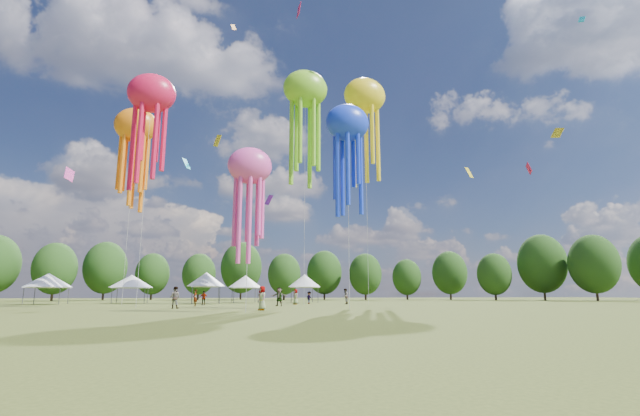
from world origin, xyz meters
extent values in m
plane|color=#384416|center=(0.00, 0.00, 0.00)|extent=(300.00, 300.00, 0.00)
imported|color=gray|center=(-6.52, 31.93, 0.93)|extent=(1.09, 0.97, 1.86)
imported|color=gray|center=(6.81, 45.41, 0.90)|extent=(0.89, 1.04, 1.80)
imported|color=gray|center=(13.05, 45.19, 0.95)|extent=(1.07, 1.16, 1.91)
imported|color=gray|center=(9.13, 48.02, 0.78)|extent=(1.15, 1.08, 1.56)
imported|color=gray|center=(-4.01, 44.93, 0.79)|extent=(0.97, 0.52, 1.58)
imported|color=gray|center=(3.58, 38.28, 0.96)|extent=(1.86, 1.26, 1.93)
imported|color=gray|center=(-4.90, 39.62, 0.85)|extent=(0.47, 0.66, 1.70)
imported|color=gray|center=(0.13, 25.87, 0.91)|extent=(0.82, 1.02, 1.82)
cylinder|color=#47474C|center=(-24.43, 51.72, 0.98)|extent=(0.08, 0.08, 1.97)
cylinder|color=#47474C|center=(-24.43, 55.55, 0.98)|extent=(0.08, 0.08, 1.97)
cylinder|color=#47474C|center=(-20.60, 51.72, 0.98)|extent=(0.08, 0.08, 1.97)
cylinder|color=#47474C|center=(-20.60, 55.55, 0.98)|extent=(0.08, 0.08, 1.97)
cube|color=white|center=(-22.52, 53.64, 2.02)|extent=(4.23, 4.23, 0.10)
cone|color=white|center=(-22.52, 53.64, 2.91)|extent=(5.50, 5.50, 1.69)
cylinder|color=#47474C|center=(-15.60, 56.16, 1.01)|extent=(0.08, 0.08, 2.01)
cylinder|color=#47474C|center=(-15.60, 60.20, 1.01)|extent=(0.08, 0.08, 2.01)
cylinder|color=#47474C|center=(-11.56, 56.16, 1.01)|extent=(0.08, 0.08, 2.01)
cylinder|color=#47474C|center=(-11.56, 60.20, 1.01)|extent=(0.08, 0.08, 2.01)
cube|color=white|center=(-13.58, 58.18, 2.06)|extent=(4.44, 4.44, 0.10)
cone|color=white|center=(-13.58, 58.18, 2.98)|extent=(5.77, 5.77, 1.73)
cylinder|color=#47474C|center=(-5.38, 51.28, 1.07)|extent=(0.08, 0.08, 2.14)
cylinder|color=#47474C|center=(-5.38, 54.72, 1.07)|extent=(0.08, 0.08, 2.14)
cylinder|color=#47474C|center=(-1.95, 51.28, 1.07)|extent=(0.08, 0.08, 2.14)
cylinder|color=#47474C|center=(-1.95, 54.72, 1.07)|extent=(0.08, 0.08, 2.14)
cube|color=white|center=(-3.66, 53.00, 2.19)|extent=(3.83, 3.83, 0.10)
cone|color=white|center=(-3.66, 53.00, 3.15)|extent=(4.98, 4.98, 1.83)
cylinder|color=#47474C|center=(0.29, 57.20, 1.04)|extent=(0.08, 0.08, 2.07)
cylinder|color=#47474C|center=(0.29, 60.63, 1.04)|extent=(0.08, 0.08, 2.07)
cylinder|color=#47474C|center=(3.72, 57.20, 1.04)|extent=(0.08, 0.08, 2.07)
cylinder|color=#47474C|center=(3.72, 60.63, 1.04)|extent=(0.08, 0.08, 2.07)
cube|color=white|center=(2.01, 58.91, 2.12)|extent=(3.83, 3.83, 0.10)
cone|color=white|center=(2.01, 58.91, 3.06)|extent=(4.98, 4.98, 1.78)
cylinder|color=#47474C|center=(8.84, 55.08, 1.08)|extent=(0.08, 0.08, 2.16)
cylinder|color=#47474C|center=(8.84, 58.36, 1.08)|extent=(0.08, 0.08, 2.16)
cylinder|color=#47474C|center=(12.12, 55.08, 1.08)|extent=(0.08, 0.08, 2.16)
cylinder|color=#47474C|center=(12.12, 58.36, 1.08)|extent=(0.08, 0.08, 2.16)
cube|color=white|center=(10.48, 56.72, 2.21)|extent=(3.68, 3.68, 0.10)
cone|color=white|center=(10.48, 56.72, 3.18)|extent=(4.79, 4.79, 1.85)
ellipsoid|color=#E41440|center=(-9.93, 34.80, 20.49)|extent=(4.56, 3.19, 3.88)
cylinder|color=beige|center=(-9.93, 34.80, 10.25)|extent=(0.03, 0.03, 20.49)
ellipsoid|color=#7FD022|center=(7.34, 43.19, 26.94)|extent=(5.71, 3.99, 4.85)
cylinder|color=beige|center=(7.34, 43.19, 13.47)|extent=(0.03, 0.03, 26.94)
ellipsoid|color=blue|center=(7.18, 25.96, 15.80)|extent=(3.83, 2.68, 3.25)
cylinder|color=beige|center=(7.18, 25.96, 7.90)|extent=(0.03, 0.03, 15.80)
ellipsoid|color=orange|center=(-12.79, 46.02, 21.10)|extent=(4.98, 3.49, 4.24)
cylinder|color=beige|center=(-12.79, 46.02, 10.55)|extent=(0.03, 0.03, 21.10)
ellipsoid|color=#F247A8|center=(-1.46, 22.08, 10.22)|extent=(3.15, 2.20, 2.67)
cylinder|color=beige|center=(-1.46, 22.08, 5.11)|extent=(0.03, 0.03, 10.22)
ellipsoid|color=yellow|center=(15.86, 44.45, 27.57)|extent=(5.75, 4.03, 4.89)
cylinder|color=beige|center=(15.86, 44.45, 13.78)|extent=(0.03, 0.03, 27.57)
cube|color=yellow|center=(-2.92, 58.16, 24.15)|extent=(1.18, 1.63, 2.23)
cube|color=#7FD022|center=(18.85, 62.11, 29.89)|extent=(0.46, 0.75, 0.85)
cube|color=#1BC4E5|center=(-6.81, 46.93, 17.04)|extent=(1.11, 1.19, 1.41)
cube|color=orange|center=(-1.27, 56.67, 42.54)|extent=(0.95, 0.34, 1.11)
cube|color=yellow|center=(37.49, 34.75, 20.87)|extent=(1.16, 1.19, 1.63)
cube|color=#F247A8|center=(-11.94, 69.47, 23.10)|extent=(0.12, 2.17, 2.45)
cube|color=#E41440|center=(6.27, 42.64, 37.52)|extent=(0.36, 1.40, 1.78)
cube|color=yellow|center=(38.28, 55.19, 21.23)|extent=(1.85, 1.37, 2.03)
cube|color=blue|center=(21.99, 67.34, 23.45)|extent=(0.88, 1.20, 1.31)
cube|color=#1BC4E5|center=(32.84, 25.08, 29.48)|extent=(0.67, 0.48, 0.85)
cube|color=#F247A8|center=(-24.47, 64.87, 19.12)|extent=(0.97, 1.92, 2.35)
cube|color=purple|center=(3.29, 45.41, 12.70)|extent=(0.98, 1.11, 1.53)
cube|color=#E41440|center=(31.79, 33.51, 15.55)|extent=(0.57, 1.33, 1.47)
cylinder|color=#38281C|center=(-30.60, 85.02, 1.53)|extent=(0.44, 0.44, 3.07)
ellipsoid|color=#224216|center=(-30.60, 85.02, 5.94)|extent=(7.66, 7.66, 9.58)
cylinder|color=#38281C|center=(-23.51, 93.33, 1.72)|extent=(0.44, 0.44, 3.43)
ellipsoid|color=#224216|center=(-23.51, 93.33, 6.65)|extent=(8.58, 8.58, 10.73)
cylinder|color=#38281C|center=(-14.76, 98.96, 1.47)|extent=(0.44, 0.44, 2.95)
ellipsoid|color=#224216|center=(-14.76, 98.96, 5.71)|extent=(7.37, 7.37, 9.21)
cylinder|color=#38281C|center=(-4.70, 95.06, 1.45)|extent=(0.44, 0.44, 2.89)
ellipsoid|color=#224216|center=(-4.70, 95.06, 5.61)|extent=(7.23, 7.23, 9.04)
cylinder|color=#38281C|center=(4.91, 99.49, 1.92)|extent=(0.44, 0.44, 3.84)
ellipsoid|color=#224216|center=(4.91, 99.49, 7.44)|extent=(9.60, 9.60, 11.99)
cylinder|color=#38281C|center=(13.19, 88.44, 1.42)|extent=(0.44, 0.44, 2.84)
ellipsoid|color=#224216|center=(13.19, 88.44, 5.51)|extent=(7.11, 7.11, 8.89)
cylinder|color=#38281C|center=(22.93, 91.04, 1.58)|extent=(0.44, 0.44, 3.16)
ellipsoid|color=#224216|center=(22.93, 91.04, 6.13)|extent=(7.91, 7.91, 9.88)
cylinder|color=#38281C|center=(30.69, 85.29, 1.44)|extent=(0.44, 0.44, 2.88)
ellipsoid|color=#224216|center=(30.69, 85.29, 5.59)|extent=(7.21, 7.21, 9.01)
cylinder|color=#38281C|center=(41.52, 87.24, 1.31)|extent=(0.44, 0.44, 2.63)
ellipsoid|color=#224216|center=(41.52, 87.24, 5.09)|extent=(6.57, 6.57, 8.22)
cylinder|color=#38281C|center=(50.52, 83.73, 1.56)|extent=(0.44, 0.44, 3.13)
ellipsoid|color=#224216|center=(50.52, 83.73, 6.06)|extent=(7.81, 7.81, 9.77)
cylinder|color=#38281C|center=(53.64, 71.81, 1.36)|extent=(0.44, 0.44, 2.72)
ellipsoid|color=#224216|center=(53.64, 71.81, 5.27)|extent=(6.80, 6.80, 8.50)
cylinder|color=#38281C|center=(62.96, 68.92, 1.90)|extent=(0.44, 0.44, 3.81)
ellipsoid|color=#224216|center=(62.96, 68.92, 7.38)|extent=(9.52, 9.52, 11.90)
cylinder|color=#38281C|center=(66.57, 59.80, 1.76)|extent=(0.44, 0.44, 3.51)
ellipsoid|color=#224216|center=(66.57, 59.80, 6.80)|extent=(8.78, 8.78, 10.97)
camera|label=1|loc=(-4.58, -9.32, 1.20)|focal=25.44mm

